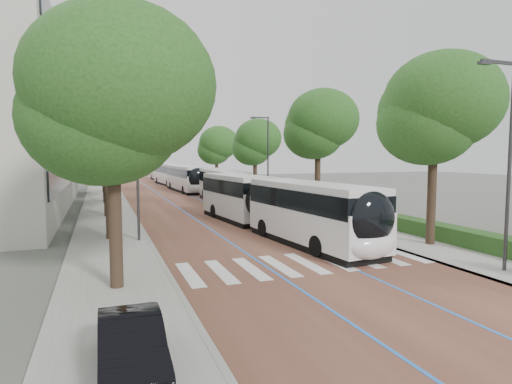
% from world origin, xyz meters
% --- Properties ---
extents(ground, '(160.00, 160.00, 0.00)m').
position_xyz_m(ground, '(0.00, 0.00, 0.00)').
color(ground, '#51544C').
rests_on(ground, ground).
extents(road, '(11.00, 140.00, 0.02)m').
position_xyz_m(road, '(0.00, 40.00, 0.01)').
color(road, brown).
rests_on(road, ground).
extents(sidewalk_left, '(4.00, 140.00, 0.12)m').
position_xyz_m(sidewalk_left, '(-7.50, 40.00, 0.06)').
color(sidewalk_left, gray).
rests_on(sidewalk_left, ground).
extents(sidewalk_right, '(4.00, 140.00, 0.12)m').
position_xyz_m(sidewalk_right, '(7.50, 40.00, 0.06)').
color(sidewalk_right, gray).
rests_on(sidewalk_right, ground).
extents(kerb_left, '(0.20, 140.00, 0.14)m').
position_xyz_m(kerb_left, '(-5.60, 40.00, 0.06)').
color(kerb_left, gray).
rests_on(kerb_left, ground).
extents(kerb_right, '(0.20, 140.00, 0.14)m').
position_xyz_m(kerb_right, '(5.60, 40.00, 0.06)').
color(kerb_right, gray).
rests_on(kerb_right, ground).
extents(zebra_crossing, '(10.55, 3.60, 0.01)m').
position_xyz_m(zebra_crossing, '(0.20, 1.00, 0.03)').
color(zebra_crossing, silver).
rests_on(zebra_crossing, ground).
extents(lane_line_left, '(0.12, 126.00, 0.01)m').
position_xyz_m(lane_line_left, '(-1.60, 40.00, 0.02)').
color(lane_line_left, blue).
rests_on(lane_line_left, road).
extents(lane_line_right, '(0.12, 126.00, 0.01)m').
position_xyz_m(lane_line_right, '(1.60, 40.00, 0.02)').
color(lane_line_right, blue).
rests_on(lane_line_right, road).
extents(hedge, '(1.20, 14.00, 0.80)m').
position_xyz_m(hedge, '(9.10, 0.00, 0.52)').
color(hedge, '#1B4016').
rests_on(hedge, sidewalk_right).
extents(streetlight_near, '(1.82, 0.20, 8.00)m').
position_xyz_m(streetlight_near, '(6.62, -3.00, 4.82)').
color(streetlight_near, '#333335').
rests_on(streetlight_near, sidewalk_right).
extents(streetlight_far, '(1.82, 0.20, 8.00)m').
position_xyz_m(streetlight_far, '(6.62, 22.00, 4.82)').
color(streetlight_far, '#333335').
rests_on(streetlight_far, sidewalk_right).
extents(lamp_post_left, '(0.14, 0.14, 8.00)m').
position_xyz_m(lamp_post_left, '(-6.10, 8.00, 4.12)').
color(lamp_post_left, '#333335').
rests_on(lamp_post_left, sidewalk_left).
extents(trees_left, '(6.21, 60.97, 9.91)m').
position_xyz_m(trees_left, '(-7.50, 24.05, 7.03)').
color(trees_left, black).
rests_on(trees_left, ground).
extents(trees_right, '(5.73, 47.65, 9.09)m').
position_xyz_m(trees_right, '(7.70, 21.26, 6.21)').
color(trees_right, black).
rests_on(trees_right, ground).
extents(lead_bus, '(4.30, 18.55, 3.20)m').
position_xyz_m(lead_bus, '(1.72, 8.06, 1.63)').
color(lead_bus, black).
rests_on(lead_bus, ground).
extents(bus_queued_0, '(3.24, 12.52, 3.20)m').
position_xyz_m(bus_queued_0, '(3.00, 23.85, 1.62)').
color(bus_queued_0, silver).
rests_on(bus_queued_0, ground).
extents(bus_queued_1, '(3.06, 12.49, 3.20)m').
position_xyz_m(bus_queued_1, '(2.24, 37.98, 1.62)').
color(bus_queued_1, silver).
rests_on(bus_queued_1, ground).
extents(bus_queued_2, '(3.32, 12.53, 3.20)m').
position_xyz_m(bus_queued_2, '(2.11, 50.24, 1.62)').
color(bus_queued_2, silver).
rests_on(bus_queued_2, ground).
extents(bus_queued_3, '(2.57, 12.40, 3.20)m').
position_xyz_m(bus_queued_3, '(2.43, 63.24, 1.62)').
color(bus_queued_3, silver).
rests_on(bus_queued_3, ground).
extents(parked_car, '(1.29, 3.67, 1.21)m').
position_xyz_m(parked_car, '(-7.44, -6.24, 0.72)').
color(parked_car, black).
rests_on(parked_car, sidewalk_left).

